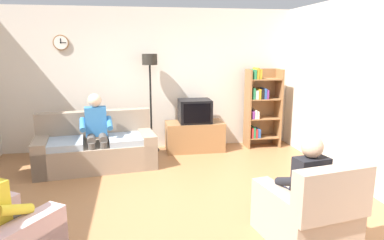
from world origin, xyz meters
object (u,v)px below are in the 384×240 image
(armchair_near_bookshelf, at_px, (307,214))
(bookshelf, at_px, (260,106))
(tv_stand, at_px, (195,136))
(couch, at_px, (96,149))
(tv, at_px, (195,111))
(person_on_couch, at_px, (96,128))
(floor_lamp, at_px, (150,76))
(person_in_right_armchair, at_px, (304,182))

(armchair_near_bookshelf, bearing_deg, bookshelf, 77.64)
(tv_stand, bearing_deg, couch, -159.63)
(couch, relative_size, armchair_near_bookshelf, 1.99)
(tv, relative_size, person_on_couch, 0.48)
(tv, height_order, bookshelf, bookshelf)
(floor_lamp, height_order, person_in_right_armchair, floor_lamp)
(couch, relative_size, person_in_right_armchair, 1.78)
(floor_lamp, bearing_deg, couch, -141.56)
(couch, distance_m, armchair_near_bookshelf, 3.59)
(tv_stand, bearing_deg, person_in_right_armchair, -80.05)
(tv, distance_m, person_in_right_armchair, 3.30)
(bookshelf, bearing_deg, person_on_couch, -164.75)
(floor_lamp, distance_m, armchair_near_bookshelf, 3.91)
(tv_stand, relative_size, armchair_near_bookshelf, 1.09)
(tv_stand, xyz_separation_m, person_on_couch, (-1.75, -0.77, 0.42))
(couch, xyz_separation_m, floor_lamp, (0.96, 0.76, 1.14))
(couch, height_order, person_on_couch, person_on_couch)
(tv_stand, height_order, person_on_couch, person_on_couch)
(couch, height_order, tv_stand, couch)
(tv_stand, height_order, floor_lamp, floor_lamp)
(tv_stand, relative_size, person_in_right_armchair, 0.98)
(person_in_right_armchair, bearing_deg, armchair_near_bookshelf, -80.04)
(armchair_near_bookshelf, height_order, person_on_couch, person_on_couch)
(bookshelf, bearing_deg, floor_lamp, 179.27)
(tv, distance_m, person_on_couch, 1.91)
(tv_stand, distance_m, tv, 0.50)
(couch, height_order, bookshelf, bookshelf)
(tv, bearing_deg, couch, -160.32)
(floor_lamp, height_order, armchair_near_bookshelf, floor_lamp)
(couch, xyz_separation_m, person_on_couch, (0.03, -0.11, 0.39))
(tv_stand, relative_size, person_on_couch, 0.89)
(floor_lamp, bearing_deg, tv_stand, -6.84)
(bookshelf, bearing_deg, couch, -166.78)
(couch, height_order, tv, tv)
(floor_lamp, distance_m, person_on_couch, 1.48)
(tv_stand, xyz_separation_m, bookshelf, (1.34, 0.07, 0.54))
(floor_lamp, xyz_separation_m, armchair_near_bookshelf, (1.41, -3.46, -1.16))
(armchair_near_bookshelf, bearing_deg, tv, 100.03)
(tv, distance_m, bookshelf, 1.34)
(tv, bearing_deg, armchair_near_bookshelf, -79.97)
(floor_lamp, bearing_deg, person_in_right_armchair, -67.45)
(tv_stand, distance_m, armchair_near_bookshelf, 3.41)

